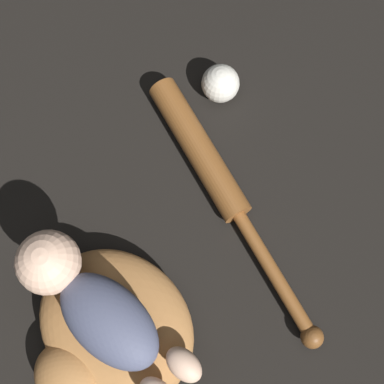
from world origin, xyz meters
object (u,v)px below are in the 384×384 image
(baby_figure, at_px, (91,303))
(baseball, at_px, (220,83))
(baseball_glove, at_px, (108,333))
(baseball_bat, at_px, (214,174))

(baby_figure, relative_size, baseball, 4.63)
(baseball_glove, relative_size, baseball, 4.14)
(baseball, bearing_deg, baby_figure, 98.88)
(baseball_glove, bearing_deg, baseball, -77.55)
(baby_figure, bearing_deg, baseball_glove, 146.76)
(baseball_bat, bearing_deg, baseball_glove, 92.78)
(baby_figure, distance_m, baseball, 0.50)
(baseball_glove, bearing_deg, baseball_bat, -87.22)
(baseball_glove, xyz_separation_m, baby_figure, (0.04, -0.02, 0.09))
(baseball_bat, distance_m, baseball, 0.19)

